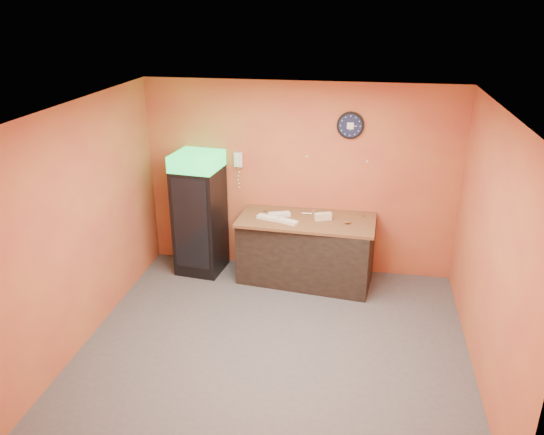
# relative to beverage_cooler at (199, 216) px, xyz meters

# --- Properties ---
(floor) EXTENTS (4.50, 4.50, 0.00)m
(floor) POSITION_rel_beverage_cooler_xyz_m (1.41, -1.61, -0.89)
(floor) COLOR #47474C
(floor) RESTS_ON ground
(back_wall) EXTENTS (4.50, 0.02, 2.80)m
(back_wall) POSITION_rel_beverage_cooler_xyz_m (1.41, 0.39, 0.51)
(back_wall) COLOR #C77638
(back_wall) RESTS_ON floor
(left_wall) EXTENTS (0.02, 4.00, 2.80)m
(left_wall) POSITION_rel_beverage_cooler_xyz_m (-0.84, -1.61, 0.51)
(left_wall) COLOR #C77638
(left_wall) RESTS_ON floor
(right_wall) EXTENTS (0.02, 4.00, 2.80)m
(right_wall) POSITION_rel_beverage_cooler_xyz_m (3.66, -1.61, 0.51)
(right_wall) COLOR #C77638
(right_wall) RESTS_ON floor
(ceiling) EXTENTS (4.50, 4.00, 0.02)m
(ceiling) POSITION_rel_beverage_cooler_xyz_m (1.41, -1.61, 1.91)
(ceiling) COLOR white
(ceiling) RESTS_ON back_wall
(beverage_cooler) EXTENTS (0.70, 0.71, 1.82)m
(beverage_cooler) POSITION_rel_beverage_cooler_xyz_m (0.00, 0.00, 0.00)
(beverage_cooler) COLOR black
(beverage_cooler) RESTS_ON floor
(prep_counter) EXTENTS (1.94, 1.03, 0.93)m
(prep_counter) POSITION_rel_beverage_cooler_xyz_m (1.58, -0.02, -0.42)
(prep_counter) COLOR black
(prep_counter) RESTS_ON floor
(wall_clock) EXTENTS (0.37, 0.06, 0.37)m
(wall_clock) POSITION_rel_beverage_cooler_xyz_m (2.10, 0.36, 1.33)
(wall_clock) COLOR black
(wall_clock) RESTS_ON back_wall
(wall_phone) EXTENTS (0.12, 0.10, 0.21)m
(wall_phone) POSITION_rel_beverage_cooler_xyz_m (0.52, 0.34, 0.78)
(wall_phone) COLOR white
(wall_phone) RESTS_ON back_wall
(butcher_paper) EXTENTS (1.94, 1.00, 0.04)m
(butcher_paper) POSITION_rel_beverage_cooler_xyz_m (1.58, -0.02, 0.06)
(butcher_paper) COLOR brown
(butcher_paper) RESTS_ON prep_counter
(sub_roll_stack) EXTENTS (0.25, 0.16, 0.10)m
(sub_roll_stack) POSITION_rel_beverage_cooler_xyz_m (1.81, -0.04, 0.13)
(sub_roll_stack) COLOR beige
(sub_roll_stack) RESTS_ON butcher_paper
(wrapped_sandwich_left) EXTENTS (0.32, 0.20, 0.04)m
(wrapped_sandwich_left) POSITION_rel_beverage_cooler_xyz_m (1.05, -0.14, 0.10)
(wrapped_sandwich_left) COLOR white
(wrapped_sandwich_left) RESTS_ON butcher_paper
(wrapped_sandwich_mid) EXTENTS (0.31, 0.22, 0.04)m
(wrapped_sandwich_mid) POSITION_rel_beverage_cooler_xyz_m (1.33, -0.23, 0.10)
(wrapped_sandwich_mid) COLOR white
(wrapped_sandwich_mid) RESTS_ON butcher_paper
(wrapped_sandwich_right) EXTENTS (0.33, 0.22, 0.04)m
(wrapped_sandwich_right) POSITION_rel_beverage_cooler_xyz_m (1.18, 0.00, 0.10)
(wrapped_sandwich_right) COLOR white
(wrapped_sandwich_right) RESTS_ON butcher_paper
(kitchen_tool) EXTENTS (0.07, 0.07, 0.07)m
(kitchen_tool) POSITION_rel_beverage_cooler_xyz_m (1.66, 0.14, 0.12)
(kitchen_tool) COLOR silver
(kitchen_tool) RESTS_ON butcher_paper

